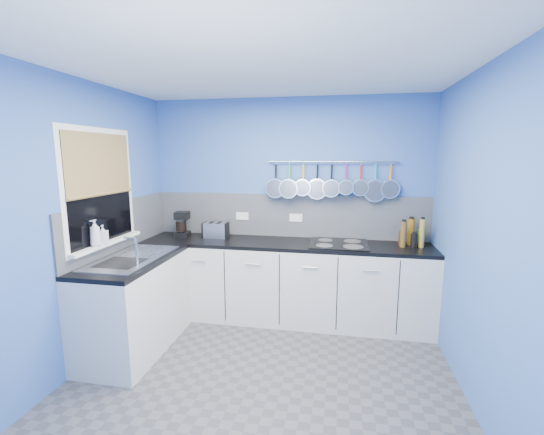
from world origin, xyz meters
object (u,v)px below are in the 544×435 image
(toaster, at_px, (216,230))
(canister, at_px, (222,232))
(hob, at_px, (339,244))
(paper_towel, at_px, (180,224))
(soap_bottle_b, at_px, (103,234))
(coffee_maker, at_px, (182,224))
(soap_bottle_a, at_px, (95,233))

(toaster, xyz_separation_m, canister, (0.07, 0.03, -0.03))
(toaster, bearing_deg, canister, 24.51)
(toaster, relative_size, canister, 2.24)
(canister, distance_m, hob, 1.36)
(paper_towel, relative_size, canister, 2.22)
(soap_bottle_b, bearing_deg, coffee_maker, 74.22)
(paper_towel, relative_size, coffee_maker, 0.92)
(soap_bottle_b, distance_m, coffee_maker, 1.09)
(canister, xyz_separation_m, hob, (1.35, -0.11, -0.05))
(soap_bottle_a, relative_size, toaster, 0.88)
(coffee_maker, height_order, canister, coffee_maker)
(soap_bottle_a, height_order, soap_bottle_b, soap_bottle_a)
(canister, bearing_deg, soap_bottle_a, -123.12)
(soap_bottle_a, relative_size, soap_bottle_b, 1.39)
(hob, bearing_deg, soap_bottle_b, -155.43)
(soap_bottle_b, bearing_deg, soap_bottle_a, -90.00)
(soap_bottle_b, height_order, coffee_maker, soap_bottle_b)
(soap_bottle_b, bearing_deg, canister, 54.43)
(soap_bottle_b, bearing_deg, hob, 24.57)
(toaster, distance_m, canister, 0.08)
(soap_bottle_a, bearing_deg, paper_towel, 77.51)
(coffee_maker, distance_m, canister, 0.49)
(paper_towel, height_order, coffee_maker, coffee_maker)
(coffee_maker, height_order, toaster, coffee_maker)
(coffee_maker, bearing_deg, paper_towel, 127.77)
(coffee_maker, bearing_deg, soap_bottle_a, -111.37)
(coffee_maker, distance_m, hob, 1.84)
(canister, height_order, hob, canister)
(coffee_maker, bearing_deg, hob, -9.06)
(toaster, height_order, hob, toaster)
(coffee_maker, bearing_deg, soap_bottle_b, -112.75)
(coffee_maker, bearing_deg, toaster, -4.87)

